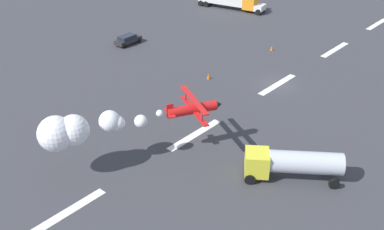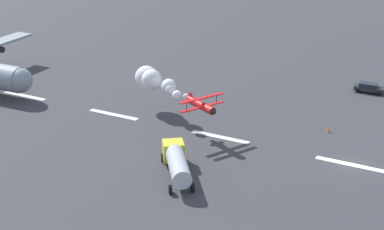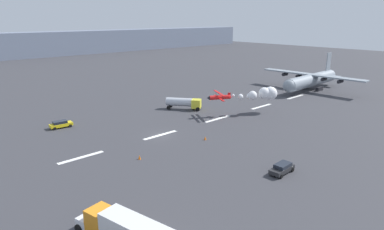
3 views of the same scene
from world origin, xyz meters
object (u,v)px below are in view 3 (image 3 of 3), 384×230
object	(u,v)px
followme_car_yellow	(282,168)
traffic_cone_near	(139,157)
airport_staff_sedan	(61,124)
stunt_biplane_red	(261,94)
cargo_transport_plane	(310,80)
traffic_cone_far	(205,138)
fuel_tanker_truck	(184,103)

from	to	relation	value
followme_car_yellow	traffic_cone_near	xyz separation A→B (m)	(-12.90, 18.86, -0.44)
airport_staff_sedan	traffic_cone_near	bearing A→B (deg)	-83.68
stunt_biplane_red	airport_staff_sedan	size ratio (longest dim) A/B	3.47
cargo_transport_plane	airport_staff_sedan	bearing A→B (deg)	167.80
cargo_transport_plane	traffic_cone_far	size ratio (longest dim) A/B	45.52
fuel_tanker_truck	airport_staff_sedan	size ratio (longest dim) A/B	1.81
followme_car_yellow	traffic_cone_near	distance (m)	22.85
followme_car_yellow	cargo_transport_plane	bearing A→B (deg)	25.79
followme_car_yellow	stunt_biplane_red	bearing A→B (deg)	42.18
traffic_cone_near	cargo_transport_plane	bearing A→B (deg)	7.47
airport_staff_sedan	traffic_cone_near	size ratio (longest dim) A/B	6.31
fuel_tanker_truck	airport_staff_sedan	world-z (taller)	fuel_tanker_truck
airport_staff_sedan	traffic_cone_far	world-z (taller)	airport_staff_sedan
stunt_biplane_red	traffic_cone_near	size ratio (longest dim) A/B	21.91
stunt_biplane_red	followme_car_yellow	size ratio (longest dim) A/B	3.56
cargo_transport_plane	followme_car_yellow	bearing A→B (deg)	-154.21
stunt_biplane_red	traffic_cone_near	bearing A→B (deg)	-174.11
stunt_biplane_red	followme_car_yellow	distance (m)	34.15
fuel_tanker_truck	followme_car_yellow	bearing A→B (deg)	-109.76
followme_car_yellow	traffic_cone_near	bearing A→B (deg)	124.38
airport_staff_sedan	traffic_cone_far	size ratio (longest dim) A/B	6.31
cargo_transport_plane	traffic_cone_near	size ratio (longest dim) A/B	45.52
stunt_biplane_red	fuel_tanker_truck	bearing A→B (deg)	127.38
cargo_transport_plane	airport_staff_sedan	world-z (taller)	cargo_transport_plane
cargo_transport_plane	stunt_biplane_red	world-z (taller)	cargo_transport_plane
cargo_transport_plane	traffic_cone_near	bearing A→B (deg)	-172.53
airport_staff_sedan	fuel_tanker_truck	bearing A→B (deg)	-12.19
stunt_biplane_red	followme_car_yellow	world-z (taller)	stunt_biplane_red
followme_car_yellow	traffic_cone_far	size ratio (longest dim) A/B	6.15
fuel_tanker_truck	traffic_cone_near	size ratio (longest dim) A/B	11.45
cargo_transport_plane	fuel_tanker_truck	bearing A→B (deg)	167.78
airport_staff_sedan	traffic_cone_far	bearing A→B (deg)	-56.40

